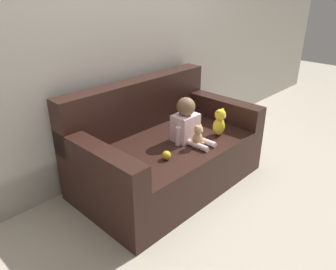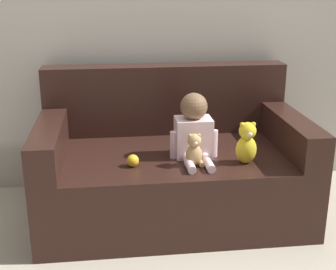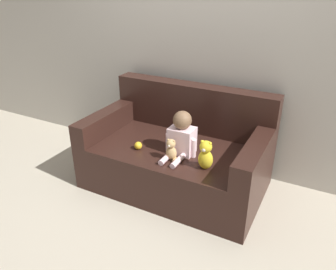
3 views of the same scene
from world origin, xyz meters
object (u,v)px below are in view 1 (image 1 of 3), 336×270
object	(u,v)px
teddy_bear_brown	(198,136)
toy_ball	(166,155)
couch	(163,150)
person_baby	(187,123)
plush_toy_side	(219,122)

from	to	relation	value
teddy_bear_brown	toy_ball	distance (m)	0.35
couch	teddy_bear_brown	bearing A→B (deg)	-74.40
teddy_bear_brown	person_baby	bearing A→B (deg)	81.14
toy_ball	couch	bearing A→B (deg)	48.20
plush_toy_side	teddy_bear_brown	bearing A→B (deg)	-179.45
couch	person_baby	size ratio (longest dim) A/B	4.22
couch	plush_toy_side	world-z (taller)	couch
teddy_bear_brown	toy_ball	size ratio (longest dim) A/B	2.75
toy_ball	plush_toy_side	bearing A→B (deg)	-2.53
couch	plush_toy_side	bearing A→B (deg)	-38.78
plush_toy_side	toy_ball	size ratio (longest dim) A/B	3.54
couch	person_baby	xyz separation A→B (m)	(0.11, -0.17, 0.29)
person_baby	teddy_bear_brown	bearing A→B (deg)	-98.86
person_baby	plush_toy_side	distance (m)	0.32
person_baby	toy_ball	distance (m)	0.41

